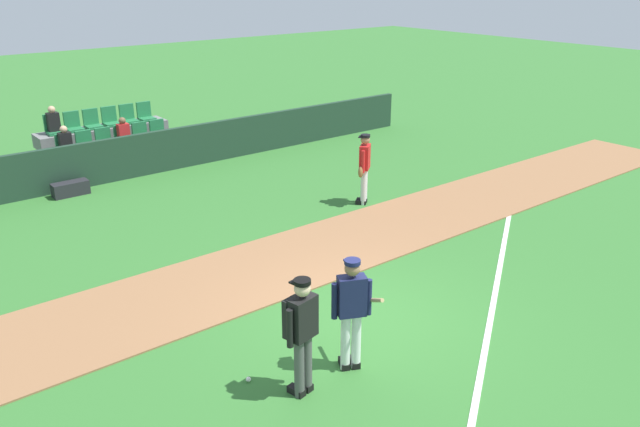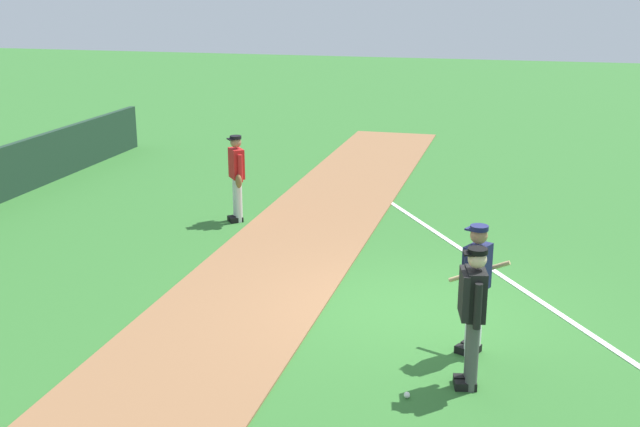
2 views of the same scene
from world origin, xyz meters
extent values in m
plane|color=#33702D|center=(0.00, 0.00, 0.00)|extent=(80.00, 80.00, 0.00)
cube|color=#936642|center=(0.00, 2.55, 0.01)|extent=(28.00, 2.52, 0.03)
cube|color=white|center=(3.00, -0.50, 0.01)|extent=(10.16, 6.56, 0.01)
cube|color=#1E3828|center=(0.00, 9.68, 0.60)|extent=(20.00, 0.16, 1.20)
cube|color=slate|center=(0.00, 11.13, 0.15)|extent=(3.90, 2.10, 0.30)
cube|color=slate|center=(0.00, 10.71, 0.50)|extent=(3.80, 0.85, 0.40)
cube|color=#237542|center=(-1.38, 10.61, 0.75)|extent=(0.44, 0.40, 0.08)
cube|color=#237542|center=(-1.38, 10.83, 1.00)|extent=(0.44, 0.08, 0.50)
cube|color=black|center=(-1.38, 10.66, 1.05)|extent=(0.32, 0.22, 0.52)
sphere|color=tan|center=(-1.38, 10.66, 1.40)|extent=(0.20, 0.20, 0.20)
cube|color=#237542|center=(-0.83, 10.61, 0.75)|extent=(0.44, 0.40, 0.08)
cube|color=#237542|center=(-0.83, 10.83, 1.00)|extent=(0.44, 0.08, 0.50)
cube|color=#237542|center=(-0.28, 10.61, 0.75)|extent=(0.44, 0.40, 0.08)
cube|color=#237542|center=(-0.28, 10.83, 1.00)|extent=(0.44, 0.08, 0.50)
cube|color=#237542|center=(0.28, 10.61, 0.75)|extent=(0.44, 0.40, 0.08)
cube|color=#237542|center=(0.28, 10.83, 1.00)|extent=(0.44, 0.08, 0.50)
cube|color=red|center=(0.28, 10.66, 1.05)|extent=(0.32, 0.22, 0.52)
sphere|color=brown|center=(0.28, 10.66, 1.40)|extent=(0.20, 0.20, 0.20)
cube|color=#237542|center=(0.82, 10.61, 0.75)|extent=(0.44, 0.40, 0.08)
cube|color=#237542|center=(0.82, 10.83, 1.00)|extent=(0.44, 0.08, 0.50)
cube|color=#237542|center=(1.38, 10.61, 0.75)|extent=(0.44, 0.40, 0.08)
cube|color=#237542|center=(1.38, 10.83, 1.00)|extent=(0.44, 0.08, 0.50)
cube|color=slate|center=(0.00, 11.56, 0.90)|extent=(3.80, 0.85, 0.40)
cube|color=#237542|center=(-1.38, 11.46, 1.15)|extent=(0.44, 0.40, 0.08)
cube|color=#237542|center=(-1.38, 11.68, 1.40)|extent=(0.44, 0.08, 0.50)
cube|color=black|center=(-1.38, 11.51, 1.45)|extent=(0.32, 0.22, 0.52)
sphere|color=tan|center=(-1.38, 11.51, 1.80)|extent=(0.20, 0.20, 0.20)
cube|color=#237542|center=(-0.83, 11.46, 1.15)|extent=(0.44, 0.40, 0.08)
cube|color=#237542|center=(-0.83, 11.68, 1.40)|extent=(0.44, 0.08, 0.50)
cube|color=#237542|center=(-0.28, 11.46, 1.15)|extent=(0.44, 0.40, 0.08)
cube|color=#237542|center=(-0.28, 11.68, 1.40)|extent=(0.44, 0.08, 0.50)
cube|color=#237542|center=(0.28, 11.46, 1.15)|extent=(0.44, 0.40, 0.08)
cube|color=#237542|center=(0.28, 11.68, 1.40)|extent=(0.44, 0.08, 0.50)
cube|color=#237542|center=(0.82, 11.46, 1.15)|extent=(0.44, 0.40, 0.08)
cube|color=#237542|center=(0.82, 11.68, 1.40)|extent=(0.44, 0.08, 0.50)
cube|color=#237542|center=(1.38, 11.46, 1.15)|extent=(0.44, 0.40, 0.08)
cube|color=#237542|center=(1.38, 11.68, 1.40)|extent=(0.44, 0.08, 0.50)
cylinder|color=white|center=(-1.19, -0.93, 0.45)|extent=(0.14, 0.14, 0.90)
cylinder|color=white|center=(-1.05, -0.99, 0.45)|extent=(0.14, 0.14, 0.90)
cube|color=black|center=(-1.16, -0.87, 0.05)|extent=(0.22, 0.29, 0.10)
cube|color=black|center=(-1.02, -0.94, 0.05)|extent=(0.22, 0.29, 0.10)
cube|color=#191E47|center=(-1.12, -0.96, 1.20)|extent=(0.46, 0.37, 0.60)
cylinder|color=#191E47|center=(-1.34, -0.85, 1.15)|extent=(0.09, 0.09, 0.55)
cylinder|color=#191E47|center=(-0.89, -1.07, 1.15)|extent=(0.09, 0.09, 0.55)
sphere|color=#9E7051|center=(-1.12, -0.96, 1.63)|extent=(0.22, 0.22, 0.22)
cylinder|color=#191E4C|center=(-1.12, -0.96, 1.73)|extent=(0.23, 0.23, 0.06)
cube|color=#191E4C|center=(-1.08, -0.87, 1.70)|extent=(0.21, 0.19, 0.02)
cylinder|color=tan|center=(-0.85, -0.98, 1.05)|extent=(0.17, 0.80, 0.41)
cylinder|color=#4C4C4C|center=(-2.09, -1.02, 0.45)|extent=(0.14, 0.14, 0.90)
cylinder|color=#4C4C4C|center=(-1.93, -0.98, 0.45)|extent=(0.14, 0.14, 0.90)
cube|color=black|center=(-2.10, -0.96, 0.05)|extent=(0.17, 0.28, 0.10)
cube|color=black|center=(-1.95, -0.93, 0.05)|extent=(0.17, 0.28, 0.10)
cube|color=black|center=(-2.01, -1.00, 1.20)|extent=(0.44, 0.29, 0.60)
cylinder|color=black|center=(-2.26, -1.05, 1.15)|extent=(0.09, 0.09, 0.55)
cylinder|color=black|center=(-1.77, -0.95, 1.15)|extent=(0.09, 0.09, 0.55)
sphere|color=beige|center=(-2.01, -1.00, 1.63)|extent=(0.22, 0.22, 0.22)
cylinder|color=black|center=(-2.01, -1.00, 1.73)|extent=(0.23, 0.23, 0.06)
cube|color=black|center=(-2.03, -0.90, 1.70)|extent=(0.20, 0.15, 0.02)
cube|color=black|center=(-2.04, -0.87, 1.20)|extent=(0.45, 0.17, 0.56)
cylinder|color=silver|center=(3.64, 4.05, 0.45)|extent=(0.14, 0.14, 0.90)
cylinder|color=silver|center=(3.77, 4.15, 0.45)|extent=(0.14, 0.14, 0.90)
cube|color=black|center=(3.60, 4.10, 0.05)|extent=(0.26, 0.28, 0.10)
cube|color=black|center=(3.73, 4.20, 0.05)|extent=(0.26, 0.28, 0.10)
cube|color=red|center=(3.70, 4.10, 1.20)|extent=(0.45, 0.42, 0.60)
cylinder|color=red|center=(3.51, 3.94, 1.15)|extent=(0.09, 0.09, 0.55)
cylinder|color=red|center=(3.90, 4.25, 1.15)|extent=(0.09, 0.09, 0.55)
sphere|color=#9E7051|center=(3.70, 4.10, 1.63)|extent=(0.22, 0.22, 0.22)
cylinder|color=black|center=(3.70, 4.10, 1.73)|extent=(0.23, 0.23, 0.06)
cube|color=black|center=(3.64, 4.18, 1.70)|extent=(0.22, 0.21, 0.02)
ellipsoid|color=brown|center=(3.46, 3.97, 0.90)|extent=(0.23, 0.22, 0.28)
sphere|color=white|center=(-2.48, -0.31, 0.04)|extent=(0.07, 0.07, 0.07)
cube|color=#232328|center=(-1.83, 9.23, 0.18)|extent=(0.90, 0.36, 0.36)
camera|label=1|loc=(-6.35, -6.85, 5.52)|focal=35.58mm
camera|label=2|loc=(-10.68, -1.42, 4.69)|focal=44.15mm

